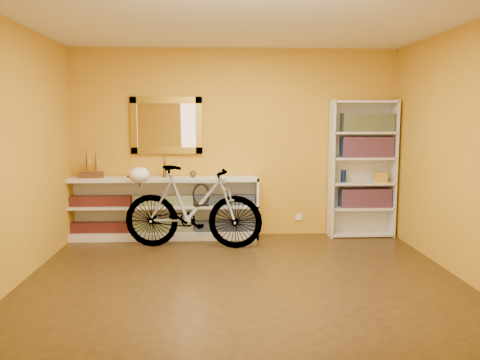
{
  "coord_description": "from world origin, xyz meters",
  "views": [
    {
      "loc": [
        -0.27,
        -4.82,
        1.66
      ],
      "look_at": [
        0.0,
        0.7,
        0.95
      ],
      "focal_mm": 36.6,
      "sensor_mm": 36.0,
      "label": 1
    }
  ],
  "objects_px": {
    "bookcase": "(362,169)",
    "bicycle": "(193,207)",
    "console_unit": "(164,208)",
    "helmet": "(139,175)"
  },
  "relations": [
    {
      "from": "console_unit",
      "to": "bicycle",
      "type": "xyz_separation_m",
      "value": [
        0.43,
        -0.5,
        0.1
      ]
    },
    {
      "from": "bicycle",
      "to": "helmet",
      "type": "height_order",
      "value": "bicycle"
    },
    {
      "from": "console_unit",
      "to": "bookcase",
      "type": "height_order",
      "value": "bookcase"
    },
    {
      "from": "bookcase",
      "to": "helmet",
      "type": "xyz_separation_m",
      "value": [
        -3.01,
        -0.43,
        -0.02
      ]
    },
    {
      "from": "bookcase",
      "to": "helmet",
      "type": "height_order",
      "value": "bookcase"
    },
    {
      "from": "bookcase",
      "to": "bicycle",
      "type": "height_order",
      "value": "bookcase"
    },
    {
      "from": "console_unit",
      "to": "bookcase",
      "type": "bearing_deg",
      "value": 0.52
    },
    {
      "from": "console_unit",
      "to": "helmet",
      "type": "xyz_separation_m",
      "value": [
        -0.25,
        -0.41,
        0.51
      ]
    },
    {
      "from": "bookcase",
      "to": "bicycle",
      "type": "xyz_separation_m",
      "value": [
        -2.33,
        -0.52,
        -0.42
      ]
    },
    {
      "from": "bicycle",
      "to": "helmet",
      "type": "bearing_deg",
      "value": 90.0
    }
  ]
}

